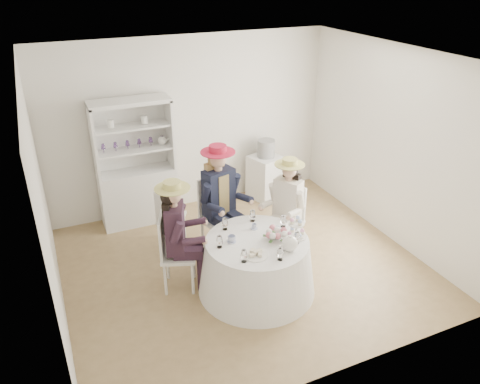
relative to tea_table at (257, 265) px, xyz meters
name	(u,v)px	position (x,y,z in m)	size (l,w,h in m)	color
ground	(243,266)	(0.05, 0.51, -0.35)	(4.50, 4.50, 0.00)	olive
ceiling	(244,58)	(0.05, 0.51, 2.35)	(4.50, 4.50, 0.00)	white
wall_back	(190,125)	(0.05, 2.51, 1.00)	(4.50, 4.50, 0.00)	white
wall_front	(340,261)	(0.05, -1.49, 1.00)	(4.50, 4.50, 0.00)	white
wall_left	(44,210)	(-2.20, 0.51, 1.00)	(4.50, 4.50, 0.00)	white
wall_right	(392,146)	(2.30, 0.51, 1.00)	(4.50, 4.50, 0.00)	white
tea_table	(257,265)	(0.00, 0.00, 0.00)	(1.42, 1.42, 0.70)	white
hutch	(137,180)	(-0.90, 2.27, 0.33)	(1.30, 0.85, 1.92)	silver
side_table	(265,177)	(1.23, 2.21, 0.02)	(0.47, 0.47, 0.74)	silver
hatbox	(266,148)	(1.23, 2.21, 0.53)	(0.29, 0.29, 0.29)	black
guest_left	(177,230)	(-0.83, 0.44, 0.46)	(0.60, 0.54, 1.44)	silver
guest_mid	(220,195)	(-0.09, 0.94, 0.54)	(0.59, 0.63, 1.57)	silver
guest_right	(287,201)	(0.72, 0.60, 0.43)	(0.59, 0.54, 1.38)	silver
spare_chair	(170,216)	(-0.67, 1.37, 0.13)	(0.50, 0.50, 0.89)	silver
teacup_a	(232,239)	(-0.29, 0.09, 0.39)	(0.09, 0.09, 0.07)	white
teacup_b	(254,227)	(0.08, 0.25, 0.38)	(0.06, 0.06, 0.06)	white
teacup_c	(277,230)	(0.30, 0.07, 0.38)	(0.08, 0.08, 0.06)	white
flower_bowl	(275,236)	(0.22, -0.03, 0.38)	(0.20, 0.20, 0.05)	white
flower_arrangement	(275,234)	(0.19, -0.09, 0.45)	(0.20, 0.20, 0.08)	#D96C7E
table_teapot	(290,243)	(0.25, -0.32, 0.44)	(0.26, 0.19, 0.20)	white
sandwich_plate	(256,254)	(-0.15, -0.27, 0.37)	(0.28, 0.28, 0.06)	white
cupcake_stand	(296,230)	(0.46, -0.10, 0.44)	(0.26, 0.26, 0.24)	white
stemware_set	(257,235)	(0.00, 0.00, 0.43)	(0.97, 0.97, 0.15)	white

